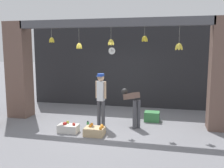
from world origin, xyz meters
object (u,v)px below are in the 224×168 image
(fruit_crate_apples, at_px, (68,128))
(fruit_crate_oranges, at_px, (95,131))
(shopkeeper, at_px, (101,96))
(water_bottle, at_px, (88,126))
(produce_box_green, at_px, (152,116))
(wall_clock, at_px, (112,51))
(worker_stooping, at_px, (132,102))

(fruit_crate_apples, bearing_deg, fruit_crate_oranges, -5.09)
(shopkeeper, xyz_separation_m, water_bottle, (-0.25, -0.49, -0.80))
(water_bottle, bearing_deg, shopkeeper, 62.68)
(produce_box_green, height_order, wall_clock, wall_clock)
(worker_stooping, bearing_deg, shopkeeper, 150.36)
(worker_stooping, bearing_deg, fruit_crate_apples, 168.27)
(water_bottle, relative_size, wall_clock, 0.97)
(shopkeeper, xyz_separation_m, produce_box_green, (1.46, 0.85, -0.77))
(worker_stooping, distance_m, fruit_crate_apples, 2.00)
(worker_stooping, distance_m, wall_clock, 3.09)
(wall_clock, bearing_deg, produce_box_green, -45.81)
(fruit_crate_oranges, relative_size, fruit_crate_apples, 0.95)
(worker_stooping, bearing_deg, water_bottle, 168.79)
(shopkeeper, relative_size, fruit_crate_oranges, 3.00)
(worker_stooping, bearing_deg, wall_clock, 74.19)
(fruit_crate_apples, relative_size, water_bottle, 2.00)
(fruit_crate_oranges, distance_m, fruit_crate_apples, 0.79)
(shopkeeper, distance_m, fruit_crate_oranges, 1.16)
(shopkeeper, height_order, fruit_crate_apples, shopkeeper)
(water_bottle, bearing_deg, fruit_crate_apples, -151.36)
(wall_clock, bearing_deg, fruit_crate_apples, -97.94)
(fruit_crate_oranges, relative_size, produce_box_green, 1.12)
(produce_box_green, xyz_separation_m, water_bottle, (-1.72, -1.34, -0.02))
(fruit_crate_oranges, height_order, fruit_crate_apples, fruit_crate_apples)
(shopkeeper, relative_size, water_bottle, 5.67)
(produce_box_green, bearing_deg, worker_stooping, -129.85)
(fruit_crate_apples, relative_size, wall_clock, 1.94)
(fruit_crate_apples, bearing_deg, water_bottle, 28.64)
(worker_stooping, height_order, fruit_crate_apples, worker_stooping)
(shopkeeper, height_order, fruit_crate_oranges, shopkeeper)
(fruit_crate_oranges, bearing_deg, wall_clock, 95.23)
(produce_box_green, xyz_separation_m, wall_clock, (-1.73, 1.78, 2.07))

